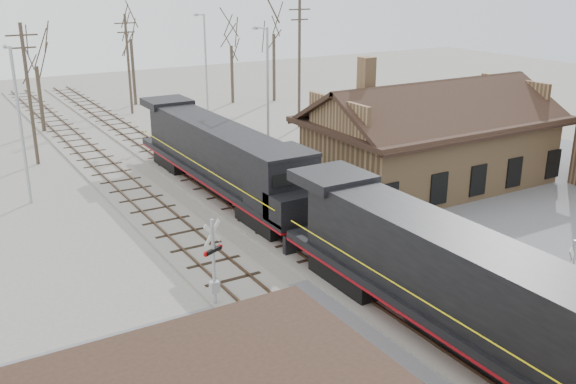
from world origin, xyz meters
name	(u,v)px	position (x,y,z in m)	size (l,w,h in m)	color
ground	(408,315)	(0.00, 0.00, 0.00)	(140.00, 140.00, 0.00)	gray
road	(408,315)	(0.00, 0.00, 0.01)	(60.00, 9.00, 0.03)	#5C5C60
track_main	(234,201)	(0.00, 15.00, 0.07)	(3.40, 90.00, 0.24)	gray
track_siding	(160,216)	(-4.50, 15.00, 0.07)	(3.40, 90.00, 0.24)	gray
depot	(430,146)	(11.99, 12.00, 2.41)	(15.20, 9.31, 7.90)	#9E7A52
locomotive_lead	(486,302)	(0.00, -3.64, 2.29)	(2.93, 19.61, 4.35)	black
locomotive_trailing	(224,159)	(0.00, 16.25, 2.29)	(2.93, 19.61, 4.12)	black
crossbuck_near	(566,303)	(2.65, -4.72, 1.99)	(1.18, 0.49, 4.28)	#A5A8AD
crossbuck_far	(214,266)	(-6.03, 4.50, 1.74)	(0.98, 0.51, 3.66)	#A5A8AD
streetlight_a	(19,118)	(-10.05, 21.09, 4.94)	(0.25, 2.04, 8.81)	#A5A8AD
streetlight_b	(267,88)	(5.85, 21.61, 5.11)	(0.25, 2.04, 9.13)	#A5A8AD
streetlight_c	(205,64)	(7.16, 34.80, 5.19)	(0.25, 2.04, 9.30)	#A5A8AD
utility_pole_a	(29,92)	(-8.15, 29.03, 4.96)	(2.00, 0.24, 9.48)	#382D23
utility_pole_b	(128,62)	(2.77, 42.25, 4.74)	(2.00, 0.24, 9.05)	#382D23
utility_pole_c	(299,62)	(13.31, 29.46, 5.49)	(2.00, 0.24, 10.52)	#382D23
tree_b	(35,55)	(-5.88, 38.56, 6.30)	(3.61, 3.61, 8.86)	#382D23
tree_c	(130,28)	(4.43, 46.29, 7.50)	(4.30, 4.30, 10.53)	#382D23
tree_d	(231,36)	(13.27, 42.22, 6.62)	(3.80, 3.80, 9.31)	#382D23
tree_e	(274,23)	(17.40, 40.94, 7.85)	(4.50, 4.50, 11.02)	#382D23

